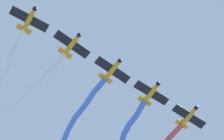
# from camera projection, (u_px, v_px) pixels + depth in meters

# --- Properties ---
(airplane_lead) EXTENTS (5.55, 5.38, 1.59)m
(airplane_lead) POSITION_uv_depth(u_px,v_px,m) (29.00, 19.00, 79.85)
(airplane_lead) COLOR orange
(smoke_trail_lead) EXTENTS (12.79, 11.78, 1.24)m
(smoke_trail_lead) POSITION_uv_depth(u_px,v_px,m) (3.00, 74.00, 83.49)
(smoke_trail_lead) COLOR white
(airplane_left_wing) EXTENTS (5.91, 5.08, 1.59)m
(airplane_left_wing) POSITION_uv_depth(u_px,v_px,m) (72.00, 44.00, 81.86)
(airplane_left_wing) COLOR orange
(smoke_trail_left_wing) EXTENTS (7.84, 13.43, 1.95)m
(smoke_trail_left_wing) POSITION_uv_depth(u_px,v_px,m) (35.00, 84.00, 85.09)
(smoke_trail_left_wing) COLOR white
(airplane_right_wing) EXTENTS (5.89, 5.09, 1.59)m
(airplane_right_wing) POSITION_uv_depth(u_px,v_px,m) (112.00, 70.00, 83.31)
(airplane_right_wing) COLOR orange
(smoke_trail_right_wing) EXTENTS (15.68, 16.21, 3.43)m
(smoke_trail_right_wing) POSITION_uv_depth(u_px,v_px,m) (73.00, 125.00, 88.89)
(smoke_trail_right_wing) COLOR #4C75DB
(airplane_slot) EXTENTS (5.74, 5.17, 1.59)m
(airplane_slot) POSITION_uv_depth(u_px,v_px,m) (151.00, 93.00, 85.30)
(airplane_slot) COLOR orange
(airplane_trail) EXTENTS (5.81, 5.14, 1.59)m
(airplane_trail) POSITION_uv_depth(u_px,v_px,m) (189.00, 116.00, 86.75)
(airplane_trail) COLOR orange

